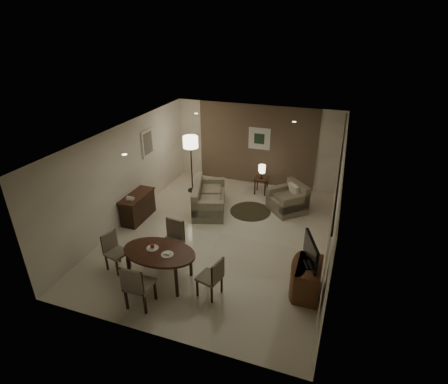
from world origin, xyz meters
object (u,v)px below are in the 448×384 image
at_px(dining_table, 160,266).
at_px(chair_right, 209,277).
at_px(chair_left, 117,253).
at_px(chair_near, 140,284).
at_px(chair_far, 171,243).
at_px(tv_cabinet, 308,279).
at_px(armchair, 287,198).
at_px(sofa, 209,196).
at_px(console_desk, 138,207).
at_px(side_table, 261,186).
at_px(floor_lamp, 191,164).

xyz_separation_m(dining_table, chair_right, (1.15, -0.07, 0.07)).
bearing_deg(chair_left, chair_near, -111.53).
relative_size(chair_near, chair_far, 1.00).
height_order(chair_near, chair_far, chair_far).
xyz_separation_m(tv_cabinet, armchair, (-1.00, 3.33, 0.07)).
bearing_deg(chair_near, sofa, -89.23).
bearing_deg(console_desk, chair_right, -36.17).
xyz_separation_m(chair_near, armchair, (2.05, 4.73, -0.08)).
distance_m(chair_near, chair_right, 1.37).
xyz_separation_m(chair_right, side_table, (-0.12, 4.94, -0.18)).
bearing_deg(chair_left, sofa, -0.65).
bearing_deg(dining_table, floor_lamp, 105.04).
height_order(armchair, floor_lamp, floor_lamp).
bearing_deg(chair_far, side_table, 81.31).
xyz_separation_m(chair_right, armchair, (0.88, 4.03, -0.03)).
bearing_deg(floor_lamp, armchair, -6.19).
xyz_separation_m(console_desk, floor_lamp, (0.70, 2.18, 0.55)).
bearing_deg(console_desk, chair_near, -57.70).
bearing_deg(chair_left, chair_far, -43.23).
relative_size(chair_far, floor_lamp, 0.54).
bearing_deg(chair_right, console_desk, -112.45).
relative_size(chair_far, sofa, 0.57).
bearing_deg(sofa, dining_table, 165.01).
distance_m(chair_right, armchair, 4.12).
relative_size(console_desk, sofa, 0.68).
height_order(chair_far, chair_right, chair_far).
relative_size(chair_left, floor_lamp, 0.47).
bearing_deg(side_table, chair_right, -88.62).
relative_size(chair_far, chair_left, 1.16).
xyz_separation_m(console_desk, armchair, (3.89, 1.83, 0.05)).
bearing_deg(dining_table, chair_near, -91.78).
distance_m(console_desk, sofa, 2.06).
distance_m(tv_cabinet, chair_near, 3.37).
xyz_separation_m(tv_cabinet, chair_right, (-1.88, -0.70, 0.10)).
bearing_deg(tv_cabinet, dining_table, -168.35).
height_order(chair_far, side_table, chair_far).
xyz_separation_m(chair_far, floor_lamp, (-1.07, 3.65, 0.42)).
height_order(sofa, floor_lamp, floor_lamp).
distance_m(console_desk, chair_left, 2.23).
bearing_deg(chair_near, dining_table, -93.11).
height_order(chair_right, armchair, chair_right).
distance_m(chair_far, chair_right, 1.43).
bearing_deg(console_desk, floor_lamp, 72.12).
distance_m(chair_right, side_table, 4.94).
height_order(console_desk, tv_cabinet, console_desk).
height_order(dining_table, chair_right, chair_right).
bearing_deg(chair_left, chair_right, -77.41).
relative_size(sofa, armchair, 1.86).
distance_m(sofa, side_table, 1.97).
distance_m(sofa, floor_lamp, 1.48).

